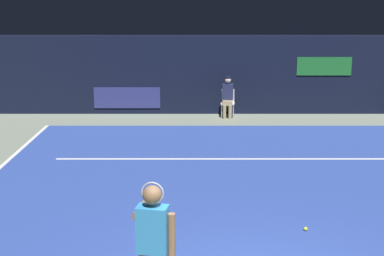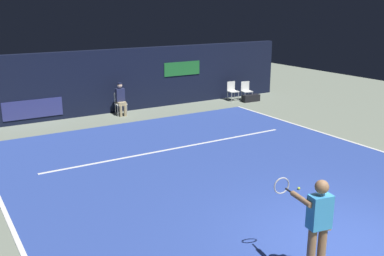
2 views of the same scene
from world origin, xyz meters
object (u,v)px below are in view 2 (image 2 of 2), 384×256
at_px(tennis_player, 317,223).
at_px(courtside_chair_far, 232,90).
at_px(equipment_bag, 251,98).
at_px(line_judge_on_chair, 121,99).
at_px(courtside_chair_near, 246,90).
at_px(tennis_ball, 299,188).

distance_m(tennis_player, courtside_chair_far, 13.97).
bearing_deg(equipment_bag, tennis_player, -120.87).
xyz_separation_m(line_judge_on_chair, courtside_chair_far, (5.57, -0.02, -0.18)).
bearing_deg(courtside_chair_near, courtside_chair_far, 149.05).
bearing_deg(tennis_ball, line_judge_on_chair, 94.56).
distance_m(line_judge_on_chair, courtside_chair_far, 5.57).
distance_m(line_judge_on_chair, courtside_chair_near, 6.14).
bearing_deg(tennis_player, line_judge_on_chair, 82.37).
xyz_separation_m(courtside_chair_near, courtside_chair_far, (-0.56, 0.33, 0.00)).
xyz_separation_m(line_judge_on_chair, tennis_ball, (0.74, -9.29, -0.64)).
bearing_deg(courtside_chair_near, tennis_player, -123.60).
distance_m(tennis_player, courtside_chair_near, 13.99).
bearing_deg(courtside_chair_far, tennis_player, -120.93).
xyz_separation_m(tennis_player, courtside_chair_far, (7.18, 11.98, -0.49)).
height_order(courtside_chair_near, equipment_bag, courtside_chair_near).
distance_m(tennis_player, equipment_bag, 13.74).
height_order(tennis_player, courtside_chair_near, tennis_player).
bearing_deg(tennis_ball, courtside_chair_far, 62.48).
xyz_separation_m(line_judge_on_chair, courtside_chair_near, (6.13, -0.35, -0.18)).
xyz_separation_m(tennis_player, equipment_bag, (7.76, 11.31, -0.83)).
bearing_deg(courtside_chair_near, tennis_ball, -121.09).
relative_size(courtside_chair_near, tennis_ball, 12.94).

